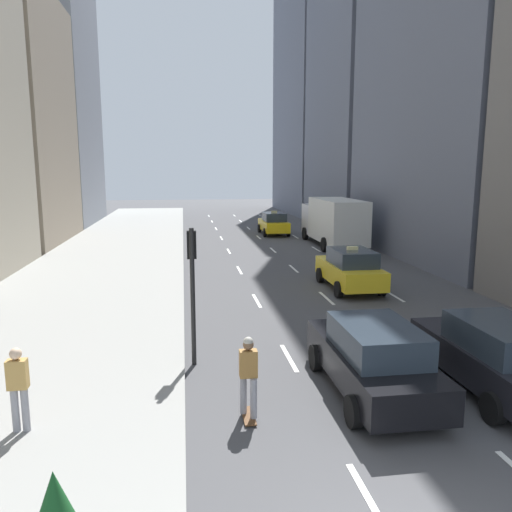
# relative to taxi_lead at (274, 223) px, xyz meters

# --- Properties ---
(sidewalk_left) EXTENTS (8.00, 66.00, 0.15)m
(sidewalk_left) POSITION_rel_taxi_lead_xyz_m (-11.00, -6.49, -0.81)
(sidewalk_left) COLOR gray
(sidewalk_left) RESTS_ON ground
(lane_markings) EXTENTS (5.72, 56.00, 0.01)m
(lane_markings) POSITION_rel_taxi_lead_xyz_m (-1.40, -10.49, -0.87)
(lane_markings) COLOR white
(lane_markings) RESTS_ON ground
(building_row_right) EXTENTS (6.00, 61.27, 37.91)m
(building_row_right) POSITION_rel_taxi_lead_xyz_m (8.00, 0.13, 15.30)
(building_row_right) COLOR slate
(building_row_right) RESTS_ON ground
(taxi_lead) EXTENTS (2.02, 4.40, 1.87)m
(taxi_lead) POSITION_rel_taxi_lead_xyz_m (0.00, 0.00, 0.00)
(taxi_lead) COLOR yellow
(taxi_lead) RESTS_ON ground
(taxi_second) EXTENTS (2.02, 4.40, 1.87)m
(taxi_second) POSITION_rel_taxi_lead_xyz_m (0.00, -18.15, 0.00)
(taxi_second) COLOR yellow
(taxi_second) RESTS_ON ground
(sedan_black_near) EXTENTS (2.02, 4.66, 1.70)m
(sedan_black_near) POSITION_rel_taxi_lead_xyz_m (-2.80, -27.91, -0.01)
(sedan_black_near) COLOR black
(sedan_black_near) RESTS_ON ground
(sedan_silver_behind) EXTENTS (2.02, 4.66, 1.71)m
(sedan_silver_behind) POSITION_rel_taxi_lead_xyz_m (0.00, -28.18, -0.01)
(sedan_silver_behind) COLOR black
(sedan_silver_behind) RESTS_ON ground
(box_truck) EXTENTS (2.58, 8.40, 3.15)m
(box_truck) POSITION_rel_taxi_lead_xyz_m (2.80, -6.40, 0.83)
(box_truck) COLOR silver
(box_truck) RESTS_ON ground
(skateboarder) EXTENTS (0.36, 0.80, 1.75)m
(skateboarder) POSITION_rel_taxi_lead_xyz_m (-5.71, -28.61, 0.08)
(skateboarder) COLOR brown
(skateboarder) RESTS_ON ground
(pedestrian_near_curb) EXTENTS (0.36, 0.22, 1.65)m
(pedestrian_near_curb) POSITION_rel_taxi_lead_xyz_m (-10.07, -28.76, 0.19)
(pedestrian_near_curb) COLOR gray
(pedestrian_near_curb) RESTS_ON sidewalk_left
(traffic_light_pole) EXTENTS (0.24, 0.42, 3.60)m
(traffic_light_pole) POSITION_rel_taxi_lead_xyz_m (-6.75, -25.48, 1.53)
(traffic_light_pole) COLOR black
(traffic_light_pole) RESTS_ON ground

